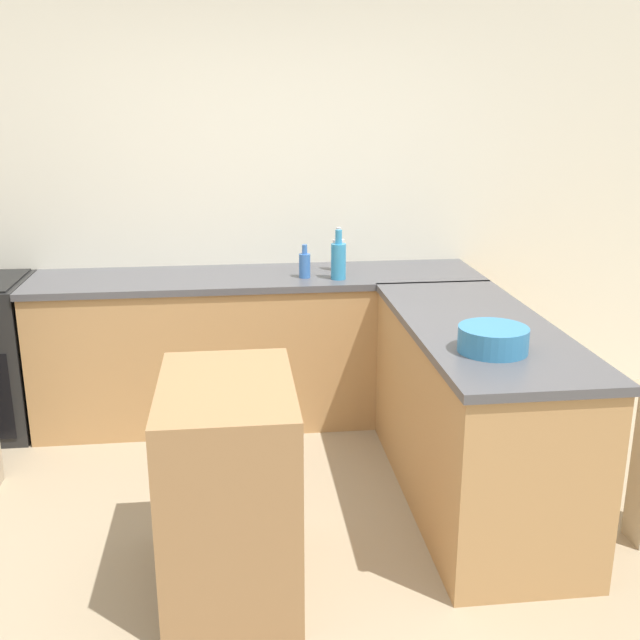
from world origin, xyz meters
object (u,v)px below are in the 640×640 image
Objects in this scene: dish_soap_bottle at (338,260)px; water_bottle_blue at (305,265)px; vinegar_bottle_clear at (339,254)px; mixing_bowl at (493,339)px; island_table at (230,486)px.

water_bottle_blue is at bearing 162.91° from dish_soap_bottle.
vinegar_bottle_clear is 0.28m from water_bottle_blue.
vinegar_bottle_clear is at bearing 35.43° from water_bottle_blue.
mixing_bowl is 1.47m from dish_soap_bottle.
dish_soap_bottle is (0.67, 1.55, 0.60)m from island_table.
dish_soap_bottle reaches higher than water_bottle_blue.
dish_soap_bottle is at bearing 66.76° from island_table.
mixing_bowl reaches higher than island_table.
water_bottle_blue reaches higher than mixing_bowl.
island_table is 3.00× the size of mixing_bowl.
vinegar_bottle_clear is (-0.44, 1.61, 0.05)m from mixing_bowl.
island_table is 3.04× the size of dish_soap_bottle.
dish_soap_bottle is at bearing 108.61° from mixing_bowl.
mixing_bowl is (1.14, 0.16, 0.54)m from island_table.
water_bottle_blue is (0.47, 1.61, 0.56)m from island_table.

